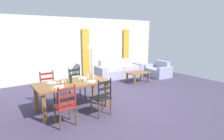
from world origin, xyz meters
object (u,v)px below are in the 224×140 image
(dining_chair_near_left, at_px, (66,106))
(coffee_cup_primary, at_px, (84,80))
(wine_glass_near_left, at_px, (63,81))
(wine_glass_far_left, at_px, (58,79))
(coffee_table, at_px, (138,74))
(dining_chair_far_left, at_px, (48,88))
(wine_glass_near_right, at_px, (94,76))
(wine_glass_far_right, at_px, (88,74))
(wine_bottle, at_px, (71,78))
(dining_table, at_px, (72,85))
(couch, at_px, (119,71))
(dining_chair_near_right, at_px, (102,97))
(armchair_upholstered, at_px, (158,71))
(dining_chair_far_right, at_px, (76,83))
(standing_lamp, at_px, (91,48))

(dining_chair_near_left, distance_m, coffee_cup_primary, 1.10)
(wine_glass_near_left, bearing_deg, wine_glass_far_left, 96.11)
(dining_chair_near_left, distance_m, coffee_table, 4.23)
(dining_chair_far_left, bearing_deg, wine_glass_near_right, -39.61)
(wine_glass_far_left, relative_size, wine_glass_far_right, 1.00)
(wine_bottle, height_order, wine_glass_near_right, wine_bottle)
(wine_glass_near_right, bearing_deg, dining_table, 167.75)
(wine_bottle, relative_size, couch, 0.14)
(dining_chair_near_right, distance_m, armchair_upholstered, 4.88)
(dining_chair_far_right, xyz_separation_m, standing_lamp, (1.44, 1.66, 0.93))
(dining_chair_near_left, bearing_deg, wine_glass_near_left, 73.82)
(wine_bottle, bearing_deg, coffee_table, 17.38)
(armchair_upholstered, height_order, standing_lamp, standing_lamp)
(dining_table, relative_size, wine_glass_near_right, 11.80)
(dining_chair_near_right, bearing_deg, coffee_cup_primary, 101.12)
(armchair_upholstered, bearing_deg, wine_glass_near_right, -161.92)
(dining_chair_near_right, bearing_deg, wine_glass_far_right, 82.61)
(couch, xyz_separation_m, armchair_upholstered, (1.61, -0.97, -0.04))
(wine_glass_near_right, distance_m, coffee_table, 3.01)
(wine_bottle, distance_m, standing_lamp, 3.18)
(wine_glass_far_right, relative_size, coffee_table, 0.18)
(wine_bottle, relative_size, wine_glass_near_right, 1.96)
(wine_bottle, height_order, wine_glass_near_left, wine_bottle)
(couch, bearing_deg, wine_glass_far_right, -142.14)
(coffee_cup_primary, bearing_deg, wine_glass_far_left, 160.19)
(coffee_cup_primary, height_order, couch, coffee_cup_primary)
(wine_glass_near_right, bearing_deg, dining_chair_near_right, -102.57)
(dining_table, height_order, dining_chair_near_left, dining_chair_near_left)
(wine_glass_far_right, bearing_deg, dining_chair_far_left, 150.49)
(standing_lamp, bearing_deg, dining_table, -128.12)
(dining_chair_near_left, distance_m, wine_glass_near_left, 0.78)
(armchair_upholstered, relative_size, standing_lamp, 0.76)
(coffee_cup_primary, bearing_deg, armchair_upholstered, 16.63)
(standing_lamp, bearing_deg, wine_glass_far_right, -120.34)
(dining_chair_near_left, relative_size, wine_glass_far_right, 5.96)
(wine_glass_near_right, xyz_separation_m, wine_glass_far_left, (-0.92, 0.26, 0.00))
(wine_bottle, relative_size, standing_lamp, 0.19)
(dining_chair_far_left, bearing_deg, coffee_cup_primary, -47.74)
(dining_chair_near_right, distance_m, standing_lamp, 3.65)
(dining_chair_far_left, xyz_separation_m, standing_lamp, (2.33, 1.70, 0.93))
(wine_glass_near_right, bearing_deg, armchair_upholstered, 18.08)
(wine_glass_near_right, height_order, standing_lamp, standing_lamp)
(dining_chair_near_left, height_order, couch, dining_chair_near_left)
(dining_table, height_order, wine_glass_near_left, wine_glass_near_left)
(standing_lamp, bearing_deg, armchair_upholstered, -21.31)
(wine_glass_far_right, bearing_deg, wine_bottle, -163.01)
(wine_glass_far_left, xyz_separation_m, wine_glass_far_right, (0.90, 0.02, 0.00))
(wine_glass_far_left, relative_size, armchair_upholstered, 0.13)
(dining_chair_far_right, xyz_separation_m, armchair_upholstered, (4.41, 0.50, -0.23))
(coffee_cup_primary, bearing_deg, coffee_table, 20.30)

